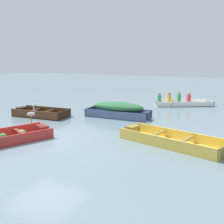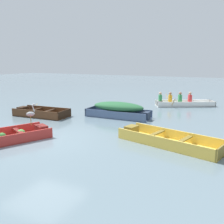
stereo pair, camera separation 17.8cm
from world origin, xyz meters
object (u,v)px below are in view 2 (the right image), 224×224
skiff_dark_varnish_near_moored (39,113)px  dinghy_red_foreground (11,137)px  rowboat_white_with_crew (181,102)px  skiff_yellow_mid_moored (165,140)px  heron_on_dinghy (31,113)px  skiff_slate_blue_far_moored (119,108)px

skiff_dark_varnish_near_moored → dinghy_red_foreground: bearing=-60.3°
dinghy_red_foreground → skiff_dark_varnish_near_moored: 4.13m
dinghy_red_foreground → rowboat_white_with_crew: size_ratio=0.87×
skiff_dark_varnish_near_moored → skiff_yellow_mid_moored: skiff_dark_varnish_near_moored is taller
rowboat_white_with_crew → dinghy_red_foreground: bearing=-111.2°
dinghy_red_foreground → heron_on_dinghy: (0.12, 0.90, 0.71)m
rowboat_white_with_crew → skiff_dark_varnish_near_moored: bearing=-132.6°
dinghy_red_foreground → rowboat_white_with_crew: (3.88, 10.03, 0.08)m
skiff_yellow_mid_moored → dinghy_red_foreground: bearing=-156.6°
dinghy_red_foreground → heron_on_dinghy: bearing=82.6°
skiff_dark_varnish_near_moored → rowboat_white_with_crew: (5.92, 6.43, 0.08)m
dinghy_red_foreground → skiff_yellow_mid_moored: (5.06, 2.19, -0.00)m
skiff_dark_varnish_near_moored → rowboat_white_with_crew: bearing=47.4°
rowboat_white_with_crew → heron_on_dinghy: heron_on_dinghy is taller
heron_on_dinghy → rowboat_white_with_crew: bearing=67.6°
dinghy_red_foreground → skiff_slate_blue_far_moored: size_ratio=0.96×
dinghy_red_foreground → heron_on_dinghy: size_ratio=3.82×
dinghy_red_foreground → skiff_dark_varnish_near_moored: bearing=119.7°
heron_on_dinghy → skiff_dark_varnish_near_moored: bearing=128.8°
dinghy_red_foreground → heron_on_dinghy: heron_on_dinghy is taller
skiff_dark_varnish_near_moored → skiff_yellow_mid_moored: size_ratio=0.79×
skiff_dark_varnish_near_moored → rowboat_white_with_crew: 8.75m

